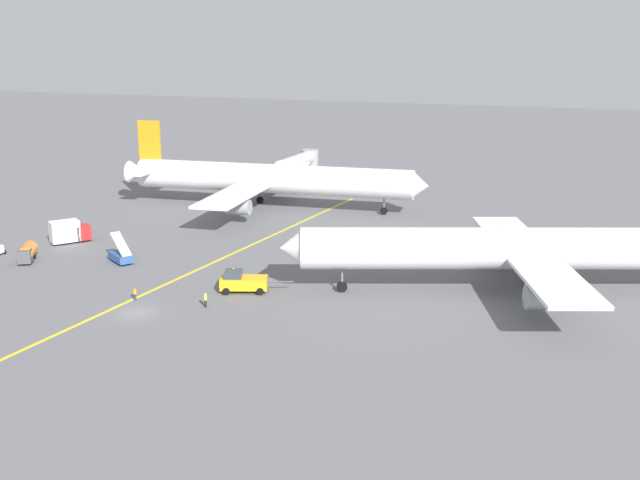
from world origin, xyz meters
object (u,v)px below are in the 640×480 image
airliner_being_pushed (513,249)px  pushback_tug (243,282)px  ground_crew_wing_walker_right (135,294)px  airliner_at_gate_left (269,179)px  jet_bridge (299,161)px  gse_stair_truck_yellow (121,255)px  ground_crew_ramp_agent_by_cones (205,300)px  gse_catering_truck_tall (69,231)px  gse_fuel_bowser_stubby (27,252)px

airliner_being_pushed → pushback_tug: bearing=-158.9°
ground_crew_wing_walker_right → airliner_at_gate_left: bearing=97.5°
ground_crew_wing_walker_right → jet_bridge: bearing=99.0°
gse_stair_truck_yellow → ground_crew_ramp_agent_by_cones: size_ratio=2.78×
gse_catering_truck_tall → ground_crew_ramp_agent_by_cones: 38.36m
airliner_being_pushed → ground_crew_ramp_agent_by_cones: 37.32m
jet_bridge → gse_stair_truck_yellow: bearing=-88.6°
airliner_being_pushed → pushback_tug: (-30.66, -11.83, -4.17)m
ground_crew_wing_walker_right → jet_bridge: size_ratio=0.09×
gse_stair_truck_yellow → ground_crew_wing_walker_right: size_ratio=3.03×
gse_fuel_bowser_stubby → ground_crew_wing_walker_right: (23.57, -8.43, -0.50)m
airliner_being_pushed → pushback_tug: airliner_being_pushed is taller
gse_stair_truck_yellow → jet_bridge: bearing=91.4°
gse_fuel_bowser_stubby → jet_bridge: bearing=81.5°
gse_fuel_bowser_stubby → ground_crew_wing_walker_right: gse_fuel_bowser_stubby is taller
airliner_at_gate_left → gse_catering_truck_tall: (-17.88, -33.75, -3.64)m
airliner_at_gate_left → airliner_being_pushed: (48.06, -33.30, 0.06)m
gse_stair_truck_yellow → ground_crew_wing_walker_right: gse_stair_truck_yellow is taller
airliner_being_pushed → gse_stair_truck_yellow: 52.80m
gse_fuel_bowser_stubby → ground_crew_ramp_agent_by_cones: size_ratio=2.95×
airliner_at_gate_left → ground_crew_ramp_agent_by_cones: (15.97, -51.79, -4.48)m
gse_stair_truck_yellow → pushback_tug: bearing=-13.5°
gse_catering_truck_tall → gse_fuel_bowser_stubby: size_ratio=1.19×
gse_stair_truck_yellow → gse_fuel_bowser_stubby: (-12.46, -4.35, 0.31)m
airliner_at_gate_left → ground_crew_ramp_agent_by_cones: 54.38m
gse_catering_truck_tall → gse_fuel_bowser_stubby: 10.66m
gse_fuel_bowser_stubby → jet_bridge: size_ratio=0.29×
pushback_tug → gse_catering_truck_tall: bearing=162.1°
airliner_at_gate_left → gse_fuel_bowser_stubby: 47.49m
pushback_tug → gse_catering_truck_tall: gse_catering_truck_tall is taller
pushback_tug → ground_crew_ramp_agent_by_cones: (-1.43, -6.66, -0.37)m
pushback_tug → gse_stair_truck_yellow: (-21.52, 5.17, -0.26)m
pushback_tug → ground_crew_wing_walker_right: bearing=-143.8°
pushback_tug → airliner_being_pushed: bearing=21.1°
airliner_being_pushed → jet_bridge: airliner_being_pushed is taller
ground_crew_wing_walker_right → gse_catering_truck_tall: bearing=142.6°
pushback_tug → jet_bridge: jet_bridge is taller
ground_crew_ramp_agent_by_cones → jet_bridge: (-21.74, 79.62, 3.37)m
airliner_being_pushed → ground_crew_wing_walker_right: 45.68m
ground_crew_ramp_agent_by_cones → jet_bridge: jet_bridge is taller
airliner_at_gate_left → pushback_tug: 48.54m
airliner_at_gate_left → gse_stair_truck_yellow: bearing=-95.9°
ground_crew_ramp_agent_by_cones → gse_catering_truck_tall: bearing=151.9°
pushback_tug → ground_crew_wing_walker_right: pushback_tug is taller
gse_fuel_bowser_stubby → jet_bridge: 73.01m
airliner_at_gate_left → airliner_being_pushed: 58.47m
airliner_being_pushed → gse_fuel_bowser_stubby: 65.70m
airliner_being_pushed → jet_bridge: size_ratio=2.99×
gse_catering_truck_tall → ground_crew_wing_walker_right: (24.86, -19.00, -0.92)m
airliner_at_gate_left → gse_stair_truck_yellow: (-4.12, -39.96, -4.37)m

